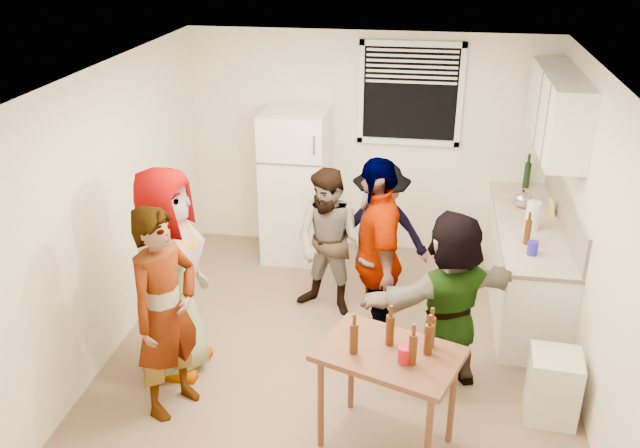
% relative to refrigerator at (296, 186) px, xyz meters
% --- Properties ---
extents(room, '(4.00, 4.50, 2.50)m').
position_rel_refrigerator_xyz_m(room, '(0.75, -1.88, -0.85)').
color(room, white).
rests_on(room, ground).
extents(window, '(1.12, 0.10, 1.06)m').
position_rel_refrigerator_xyz_m(window, '(1.20, 0.33, 1.00)').
color(window, white).
rests_on(window, room).
extents(refrigerator, '(0.70, 0.70, 1.70)m').
position_rel_refrigerator_xyz_m(refrigerator, '(0.00, 0.00, 0.00)').
color(refrigerator, white).
rests_on(refrigerator, ground).
extents(counter_lower, '(0.60, 2.20, 0.86)m').
position_rel_refrigerator_xyz_m(counter_lower, '(2.45, -0.73, -0.42)').
color(counter_lower, white).
rests_on(counter_lower, ground).
extents(countertop, '(0.64, 2.22, 0.04)m').
position_rel_refrigerator_xyz_m(countertop, '(2.45, -0.73, 0.03)').
color(countertop, beige).
rests_on(countertop, counter_lower).
extents(backsplash, '(0.03, 2.20, 0.36)m').
position_rel_refrigerator_xyz_m(backsplash, '(2.74, -0.73, 0.23)').
color(backsplash, beige).
rests_on(backsplash, countertop).
extents(upper_cabinets, '(0.34, 1.60, 0.70)m').
position_rel_refrigerator_xyz_m(upper_cabinets, '(2.58, -0.53, 1.10)').
color(upper_cabinets, white).
rests_on(upper_cabinets, room).
extents(kettle, '(0.26, 0.22, 0.20)m').
position_rel_refrigerator_xyz_m(kettle, '(2.40, -0.35, 0.05)').
color(kettle, silver).
rests_on(kettle, countertop).
extents(paper_towel, '(0.13, 0.13, 0.28)m').
position_rel_refrigerator_xyz_m(paper_towel, '(2.43, -0.89, 0.05)').
color(paper_towel, white).
rests_on(paper_towel, countertop).
extents(wine_bottle, '(0.07, 0.07, 0.28)m').
position_rel_refrigerator_xyz_m(wine_bottle, '(2.50, 0.22, 0.05)').
color(wine_bottle, black).
rests_on(wine_bottle, countertop).
extents(beer_bottle_counter, '(0.06, 0.06, 0.23)m').
position_rel_refrigerator_xyz_m(beer_bottle_counter, '(2.35, -1.22, 0.05)').
color(beer_bottle_counter, '#47230C').
rests_on(beer_bottle_counter, countertop).
extents(blue_cup, '(0.09, 0.09, 0.12)m').
position_rel_refrigerator_xyz_m(blue_cup, '(2.38, -1.43, 0.05)').
color(blue_cup, '#231CAE').
rests_on(blue_cup, countertop).
extents(picture_frame, '(0.02, 0.17, 0.14)m').
position_rel_refrigerator_xyz_m(picture_frame, '(2.67, -0.48, 0.12)').
color(picture_frame, '#F5F256').
rests_on(picture_frame, countertop).
extents(trash_bin, '(0.40, 0.40, 0.56)m').
position_rel_refrigerator_xyz_m(trash_bin, '(2.49, -2.44, -0.60)').
color(trash_bin, silver).
rests_on(trash_bin, ground).
extents(serving_table, '(1.13, 0.93, 0.82)m').
position_rel_refrigerator_xyz_m(serving_table, '(1.25, -2.96, -0.85)').
color(serving_table, brown).
rests_on(serving_table, ground).
extents(beer_bottle_table, '(0.06, 0.06, 0.23)m').
position_rel_refrigerator_xyz_m(beer_bottle_table, '(1.24, -2.87, -0.03)').
color(beer_bottle_table, '#47230C').
rests_on(beer_bottle_table, serving_table).
extents(red_cup, '(0.09, 0.09, 0.12)m').
position_rel_refrigerator_xyz_m(red_cup, '(1.35, -3.07, -0.03)').
color(red_cup, red).
rests_on(red_cup, serving_table).
extents(guest_grey, '(1.89, 1.02, 0.58)m').
position_rel_refrigerator_xyz_m(guest_grey, '(-0.60, -2.29, -0.85)').
color(guest_grey, '#9B9B9B').
rests_on(guest_grey, ground).
extents(guest_stripe, '(1.82, 1.29, 0.41)m').
position_rel_refrigerator_xyz_m(guest_stripe, '(-0.45, -2.79, -0.85)').
color(guest_stripe, '#141933').
rests_on(guest_stripe, ground).
extents(guest_back_left, '(1.13, 1.62, 0.56)m').
position_rel_refrigerator_xyz_m(guest_back_left, '(0.56, -1.16, -0.85)').
color(guest_back_left, brown).
rests_on(guest_back_left, ground).
extents(guest_back_right, '(1.11, 1.58, 0.55)m').
position_rel_refrigerator_xyz_m(guest_back_right, '(1.02, -0.90, -0.85)').
color(guest_back_right, '#3B3B40').
rests_on(guest_back_right, ground).
extents(guest_black, '(2.03, 1.48, 0.44)m').
position_rel_refrigerator_xyz_m(guest_black, '(1.05, -1.73, -0.85)').
color(guest_black, black).
rests_on(guest_black, ground).
extents(guest_orange, '(2.02, 2.06, 0.46)m').
position_rel_refrigerator_xyz_m(guest_orange, '(1.68, -2.14, -0.85)').
color(guest_orange, '#F59953').
rests_on(guest_orange, ground).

